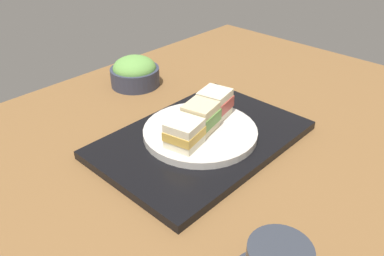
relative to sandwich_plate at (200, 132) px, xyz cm
name	(u,v)px	position (x,y,z in cm)	size (l,w,h in cm)	color
ground_plane	(203,156)	(1.67, 2.35, -4.02)	(140.00, 100.00, 3.00)	brown
serving_tray	(202,139)	(-0.04, 0.41, -1.64)	(42.39, 28.66, 1.77)	black
sandwich_plate	(200,132)	(0.00, 0.00, 0.00)	(23.42, 23.42, 1.51)	silver
sandwich_near	(215,103)	(-6.33, -1.66, 3.64)	(7.66, 7.37, 5.77)	#EFE5C1
sandwich_middle	(200,117)	(0.00, 0.00, 3.61)	(7.69, 7.42, 5.71)	beige
sandwich_far	(184,133)	(6.33, 1.66, 3.34)	(7.48, 7.14, 5.17)	#EFE5C1
salad_bowl	(135,72)	(-8.83, -31.46, 1.06)	(12.94, 12.94, 7.90)	#33384C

